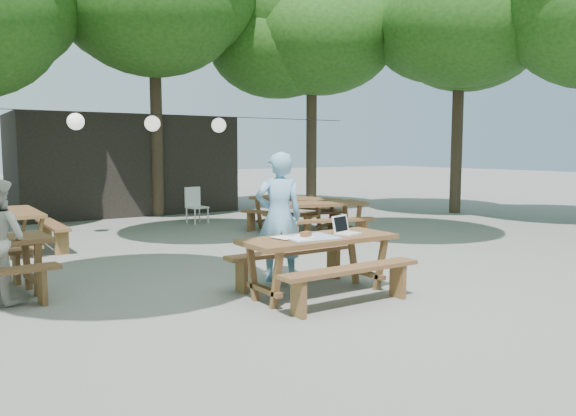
% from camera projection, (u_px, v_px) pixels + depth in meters
% --- Properties ---
extents(ground, '(80.00, 80.00, 0.00)m').
position_uv_depth(ground, '(326.00, 287.00, 7.56)').
color(ground, slate).
rests_on(ground, ground).
extents(pavilion, '(6.00, 3.00, 2.80)m').
position_uv_depth(pavilion, '(123.00, 164.00, 16.41)').
color(pavilion, black).
rests_on(pavilion, ground).
extents(main_picnic_table, '(2.00, 1.58, 0.75)m').
position_uv_depth(main_picnic_table, '(318.00, 265.00, 7.09)').
color(main_picnic_table, '#4F2A1C').
rests_on(main_picnic_table, ground).
extents(picnic_table_ne, '(2.20, 1.96, 0.75)m').
position_uv_depth(picnic_table_ne, '(317.00, 220.00, 11.62)').
color(picnic_table_ne, '#4F2A1C').
rests_on(picnic_table_ne, ground).
extents(picnic_table_far_w, '(1.58, 2.00, 0.75)m').
position_uv_depth(picnic_table_far_w, '(14.00, 231.00, 10.06)').
color(picnic_table_far_w, '#4F2A1C').
rests_on(picnic_table_far_w, ground).
extents(picnic_table_far_e, '(2.20, 2.37, 0.75)m').
position_uv_depth(picnic_table_far_e, '(295.00, 213.00, 12.76)').
color(picnic_table_far_e, '#4F2A1C').
rests_on(picnic_table_far_e, ground).
extents(woman, '(0.77, 0.65, 1.81)m').
position_uv_depth(woman, '(279.00, 217.00, 7.82)').
color(woman, '#7CB6E2').
rests_on(woman, ground).
extents(plastic_chair, '(0.50, 0.50, 0.90)m').
position_uv_depth(plastic_chair, '(197.00, 213.00, 14.00)').
color(plastic_chair, white).
rests_on(plastic_chair, ground).
extents(laptop, '(0.39, 0.35, 0.24)m').
position_uv_depth(laptop, '(344.00, 229.00, 7.27)').
color(laptop, white).
rests_on(laptop, main_picnic_table).
extents(tabletop_clutter, '(0.79, 0.61, 0.08)m').
position_uv_depth(tabletop_clutter, '(307.00, 237.00, 6.97)').
color(tabletop_clutter, blue).
rests_on(tabletop_clutter, main_picnic_table).
extents(paper_lanterns, '(9.00, 0.34, 0.38)m').
position_uv_depth(paper_lanterns, '(153.00, 123.00, 12.19)').
color(paper_lanterns, black).
rests_on(paper_lanterns, ground).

